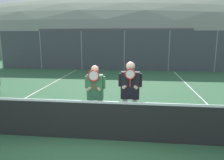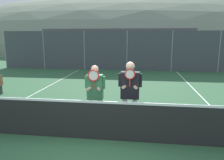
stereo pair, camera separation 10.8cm
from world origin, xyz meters
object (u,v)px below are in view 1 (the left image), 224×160
Objects in this scene: player_leftmost at (95,93)px; car_left_of_center at (105,56)px; car_far_left at (51,55)px; car_center at (165,57)px; player_center_left at (130,90)px.

car_left_of_center is at bearing 97.06° from player_leftmost.
car_left_of_center is at bearing 2.92° from car_far_left.
player_leftmost is 0.43× the size of car_far_left.
player_leftmost reaches higher than car_center.
player_center_left is 0.41× the size of car_center.
car_far_left reaches higher than car_left_of_center.
player_leftmost reaches higher than car_far_left.
player_center_left is 14.77m from car_far_left.
car_left_of_center is (-1.62, 13.10, -0.17)m from player_leftmost.
player_center_left is 12.91m from car_center.
player_leftmost is at bearing -104.84° from car_center.
player_center_left reaches higher than car_far_left.
car_far_left is at bearing -177.08° from car_left_of_center.
car_far_left reaches higher than car_center.
car_far_left is at bearing 119.65° from player_center_left.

